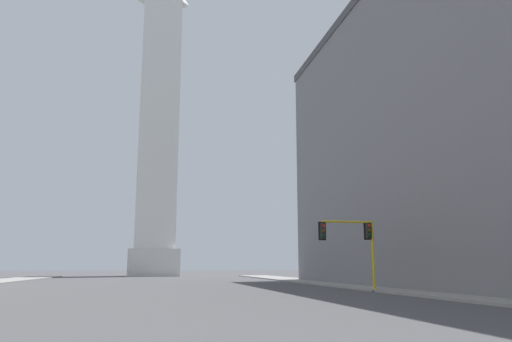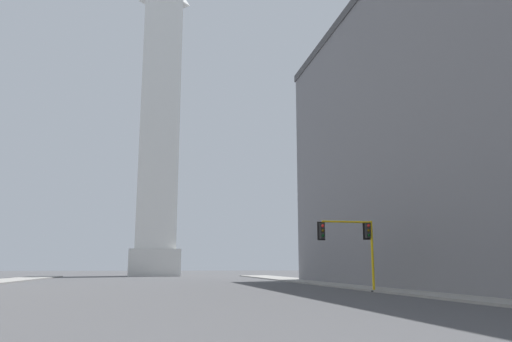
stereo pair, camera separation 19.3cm
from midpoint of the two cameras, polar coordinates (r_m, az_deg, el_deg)
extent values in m
cube|color=gray|center=(39.06, 16.21, -12.92)|extent=(5.00, 111.54, 0.15)
cube|color=silver|center=(94.19, -11.44, -10.23)|extent=(9.03, 9.03, 4.79)
cube|color=white|center=(98.13, -10.86, 5.69)|extent=(7.23, 7.23, 49.09)
cylinder|color=yellow|center=(37.21, 13.31, -9.43)|extent=(0.18, 0.18, 5.03)
cylinder|color=#262626|center=(37.25, 13.48, -13.21)|extent=(0.40, 0.40, 0.10)
cube|color=black|center=(37.17, 12.78, -6.65)|extent=(0.35, 0.35, 1.10)
cube|color=black|center=(37.34, 12.66, -6.67)|extent=(0.58, 0.04, 1.32)
sphere|color=red|center=(37.03, 12.89, -6.10)|extent=(0.22, 0.22, 0.22)
sphere|color=#483506|center=(37.00, 12.91, -6.62)|extent=(0.22, 0.22, 0.22)
sphere|color=#073410|center=(36.98, 12.93, -7.15)|extent=(0.22, 0.22, 0.22)
cylinder|color=yellow|center=(36.60, 10.47, -5.73)|extent=(3.75, 0.14, 0.14)
sphere|color=yellow|center=(37.34, 13.15, -5.72)|extent=(0.18, 0.18, 0.18)
cube|color=black|center=(35.90, 7.71, -6.79)|extent=(0.35, 0.35, 1.10)
cube|color=black|center=(36.07, 7.61, -6.81)|extent=(0.58, 0.04, 1.32)
sphere|color=red|center=(35.74, 7.80, -6.22)|extent=(0.22, 0.22, 0.22)
sphere|color=#483506|center=(35.72, 7.82, -6.77)|extent=(0.22, 0.22, 0.22)
sphere|color=#073410|center=(35.70, 7.83, -7.31)|extent=(0.22, 0.22, 0.22)
camera|label=1|loc=(0.10, -89.90, -0.02)|focal=35.00mm
camera|label=2|loc=(0.10, 90.10, 0.02)|focal=35.00mm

